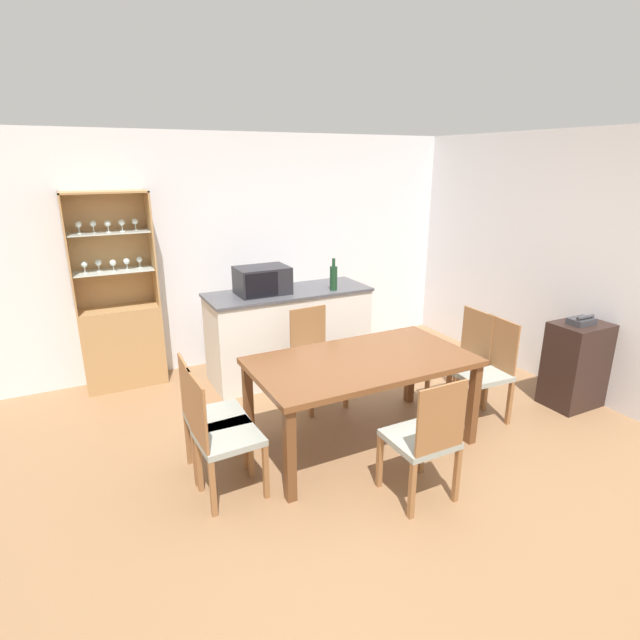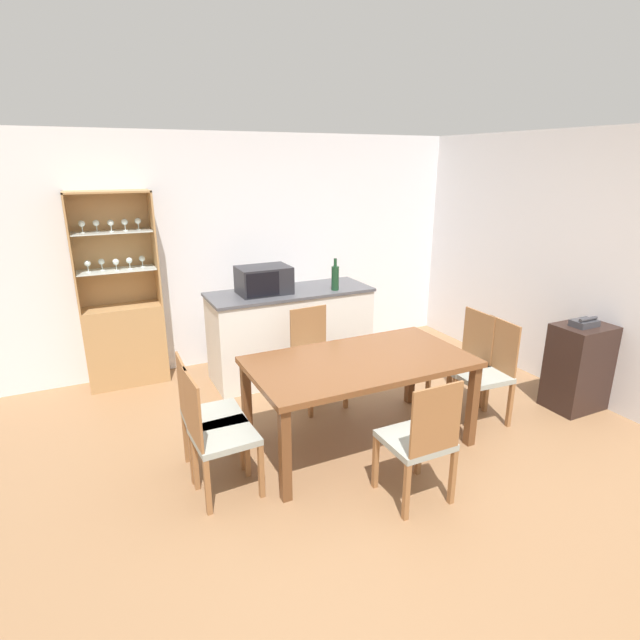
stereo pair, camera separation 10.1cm
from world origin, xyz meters
name	(u,v)px [view 1 (the left image)]	position (x,y,z in m)	size (l,w,h in m)	color
ground_plane	(369,466)	(0.00, 0.00, 0.00)	(18.00, 18.00, 0.00)	#936B47
wall_back	(249,250)	(0.00, 2.63, 1.27)	(6.80, 0.06, 2.55)	silver
wall_right	(582,266)	(2.58, 0.30, 1.27)	(0.06, 4.60, 2.55)	silver
kitchen_counter	(289,333)	(0.16, 1.89, 0.47)	(1.73, 0.65, 0.95)	silver
display_cabinet	(121,331)	(-1.47, 2.44, 0.59)	(0.78, 0.34, 1.98)	tan
dining_table	(362,368)	(0.12, 0.34, 0.67)	(1.76, 0.97, 0.75)	brown
dining_chair_head_far	(316,358)	(0.12, 1.15, 0.46)	(0.44, 0.44, 0.93)	#999E93
dining_chair_side_right_near	(485,371)	(1.33, 0.19, 0.46)	(0.44, 0.44, 0.93)	#999E93
dining_chair_head_near	(424,439)	(0.12, -0.48, 0.46)	(0.42, 0.42, 0.93)	#999E93
dining_chair_side_left_far	(210,417)	(-1.09, 0.48, 0.46)	(0.43, 0.43, 0.93)	#999E93
dining_chair_side_left_near	(221,436)	(-1.09, 0.19, 0.46)	(0.44, 0.44, 0.93)	#999E93
dining_chair_side_right_far	(462,360)	(1.33, 0.48, 0.46)	(0.42, 0.42, 0.93)	#999E93
microwave	(262,280)	(-0.12, 1.91, 1.09)	(0.53, 0.38, 0.28)	#232328
wine_bottle	(334,277)	(0.60, 1.71, 1.08)	(0.08, 0.08, 0.34)	#193D23
side_cabinet	(575,365)	(2.29, 0.00, 0.41)	(0.51, 0.38, 0.82)	black
telephone	(582,321)	(2.26, -0.01, 0.85)	(0.23, 0.15, 0.09)	#38383D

